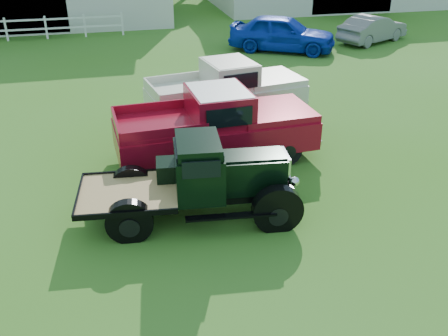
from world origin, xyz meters
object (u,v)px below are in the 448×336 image
object	(u,v)px
misc_car_blue	(282,33)
misc_car_grey	(373,29)
white_pickup	(226,92)
vintage_flatbed	(195,179)
red_pickup	(215,125)

from	to	relation	value
misc_car_blue	misc_car_grey	bearing A→B (deg)	-54.29
misc_car_grey	misc_car_blue	bearing A→B (deg)	70.68
white_pickup	misc_car_grey	xyz separation A→B (m)	(9.96, 8.71, -0.27)
vintage_flatbed	misc_car_grey	xyz separation A→B (m)	(12.04, 14.24, -0.26)
misc_car_grey	white_pickup	bearing A→B (deg)	105.21
red_pickup	misc_car_blue	xyz separation A→B (m)	(5.78, 10.90, -0.15)
vintage_flatbed	misc_car_blue	bearing A→B (deg)	69.30
misc_car_blue	white_pickup	bearing A→B (deg)	178.56
vintage_flatbed	misc_car_grey	distance (m)	18.64
misc_car_blue	misc_car_grey	world-z (taller)	misc_car_blue
vintage_flatbed	white_pickup	size ratio (longest dim) A/B	0.92
vintage_flatbed	red_pickup	world-z (taller)	red_pickup
red_pickup	white_pickup	bearing A→B (deg)	67.01
vintage_flatbed	red_pickup	distance (m)	2.94
vintage_flatbed	misc_car_grey	size ratio (longest dim) A/B	1.15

